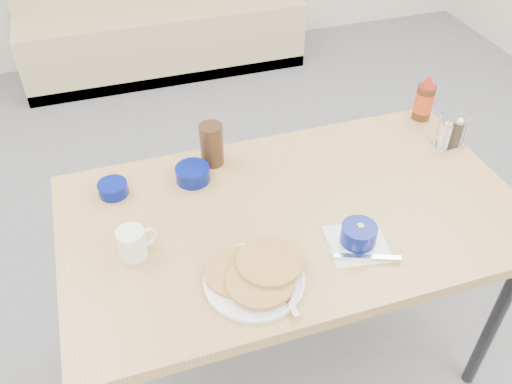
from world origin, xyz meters
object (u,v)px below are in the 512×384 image
object	(u,v)px
coffee_mug	(133,242)
grits_setting	(358,237)
creamer_bowl	(113,189)
amber_tumbler	(212,144)
butter_bowl	(193,174)
dining_table	(293,226)
syrup_bottle	(424,100)
booth_bench	(160,18)
condiment_caddy	(451,135)
pancake_plate	(255,276)

from	to	relation	value
coffee_mug	grits_setting	world-z (taller)	coffee_mug
creamer_bowl	amber_tumbler	size ratio (longest dim) A/B	0.63
butter_bowl	amber_tumbler	world-z (taller)	amber_tumbler
butter_bowl	dining_table	bearing A→B (deg)	-43.29
amber_tumbler	syrup_bottle	world-z (taller)	syrup_bottle
booth_bench	syrup_bottle	size ratio (longest dim) A/B	10.60
coffee_mug	grits_setting	xyz separation A→B (m)	(0.61, -0.16, -0.02)
grits_setting	condiment_caddy	distance (m)	0.62
butter_bowl	amber_tumbler	xyz separation A→B (m)	(0.08, 0.07, 0.05)
booth_bench	creamer_bowl	size ratio (longest dim) A/B	20.48
grits_setting	syrup_bottle	xyz separation A→B (m)	(0.52, 0.52, 0.05)
coffee_mug	amber_tumbler	size ratio (longest dim) A/B	0.78
coffee_mug	creamer_bowl	bearing A→B (deg)	95.50
dining_table	grits_setting	xyz separation A→B (m)	(0.12, -0.18, 0.09)
booth_bench	condiment_caddy	size ratio (longest dim) A/B	14.95
creamer_bowl	condiment_caddy	bearing A→B (deg)	-4.88
pancake_plate	creamer_bowl	bearing A→B (deg)	123.71
booth_bench	grits_setting	size ratio (longest dim) A/B	9.47
grits_setting	amber_tumbler	xyz separation A→B (m)	(-0.30, 0.50, 0.04)
grits_setting	condiment_caddy	bearing A→B (deg)	33.17
amber_tumbler	grits_setting	bearing A→B (deg)	-59.34
pancake_plate	booth_bench	bearing A→B (deg)	85.94
creamer_bowl	amber_tumbler	distance (m)	0.35
dining_table	butter_bowl	bearing A→B (deg)	136.71
dining_table	syrup_bottle	bearing A→B (deg)	27.98
pancake_plate	condiment_caddy	distance (m)	0.92
creamer_bowl	coffee_mug	bearing A→B (deg)	-84.50
dining_table	butter_bowl	distance (m)	0.36
creamer_bowl	booth_bench	bearing A→B (deg)	77.35
creamer_bowl	syrup_bottle	size ratio (longest dim) A/B	0.52
amber_tumbler	butter_bowl	bearing A→B (deg)	-139.44
dining_table	creamer_bowl	size ratio (longest dim) A/B	15.09
butter_bowl	condiment_caddy	bearing A→B (deg)	-5.64
grits_setting	syrup_bottle	world-z (taller)	syrup_bottle
pancake_plate	amber_tumbler	size ratio (longest dim) A/B	1.94
amber_tumbler	coffee_mug	bearing A→B (deg)	-132.37
dining_table	coffee_mug	size ratio (longest dim) A/B	12.23
coffee_mug	creamer_bowl	world-z (taller)	coffee_mug
creamer_bowl	amber_tumbler	xyz separation A→B (m)	(0.34, 0.06, 0.05)
dining_table	grits_setting	size ratio (longest dim) A/B	6.97
coffee_mug	butter_bowl	size ratio (longest dim) A/B	1.03
booth_bench	condiment_caddy	bearing A→B (deg)	-74.95
booth_bench	grits_setting	distance (m)	2.76
pancake_plate	condiment_caddy	world-z (taller)	condiment_caddy
dining_table	syrup_bottle	xyz separation A→B (m)	(0.64, 0.34, 0.14)
amber_tumbler	dining_table	bearing A→B (deg)	-61.11
dining_table	amber_tumbler	size ratio (longest dim) A/B	9.53
condiment_caddy	pancake_plate	bearing A→B (deg)	-159.35
creamer_bowl	syrup_bottle	xyz separation A→B (m)	(1.15, 0.09, 0.06)
dining_table	condiment_caddy	world-z (taller)	condiment_caddy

